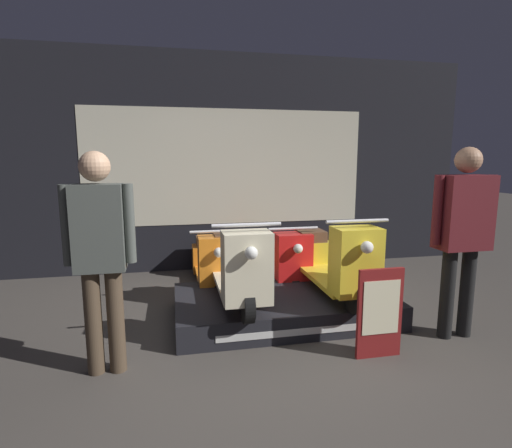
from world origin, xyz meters
The scene contains 10 objects.
ground_plane centered at (0.00, 0.00, 0.00)m, with size 30.00×30.00×0.00m, color #423D38.
shop_wall_back centered at (0.00, 3.15, 1.60)m, with size 7.57×0.09×3.20m.
display_platform centered at (0.30, 1.03, 0.13)m, with size 2.26×1.26×0.26m.
scooter_display_left centered at (-0.21, 0.99, 0.61)m, with size 0.60×1.68×0.88m.
scooter_display_right centered at (0.80, 0.99, 0.61)m, with size 0.60×1.68×0.88m.
scooter_backrow_0 centered at (-0.35, 2.13, 0.35)m, with size 0.60×1.68×0.88m.
scooter_backrow_1 centered at (0.55, 2.13, 0.35)m, with size 0.60×1.68×0.88m.
person_left_browsing centered at (-1.37, 0.26, 1.01)m, with size 0.53×0.23×1.74m.
person_right_browsing centered at (1.78, 0.26, 1.07)m, with size 0.63×0.26×1.78m.
price_sign_board centered at (0.86, 0.04, 0.39)m, with size 0.40×0.04×0.78m.
Camera 1 is at (-0.82, -2.88, 1.69)m, focal length 28.00 mm.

